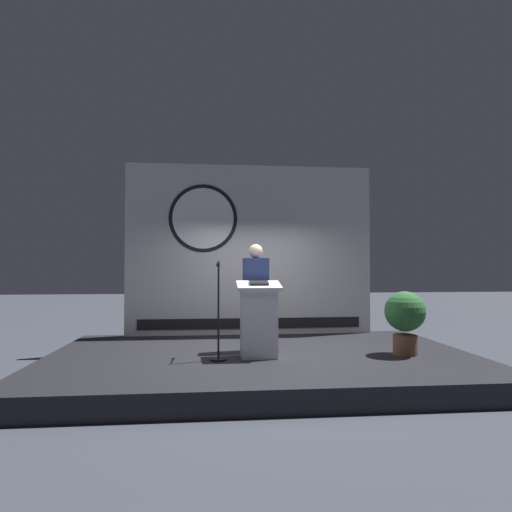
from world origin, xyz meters
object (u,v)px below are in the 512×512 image
at_px(podium, 259,320).
at_px(potted_plant, 405,316).
at_px(microphone_stand, 218,325).
at_px(speaker_person, 256,296).

distance_m(podium, potted_plant, 2.21).
bearing_deg(podium, microphone_stand, -170.41).
xyz_separation_m(podium, microphone_stand, (-0.59, -0.10, -0.06)).
distance_m(microphone_stand, potted_plant, 2.80).
relative_size(podium, speaker_person, 0.67).
bearing_deg(microphone_stand, potted_plant, 1.21).
height_order(speaker_person, potted_plant, speaker_person).
bearing_deg(microphone_stand, podium, 9.59).
relative_size(podium, potted_plant, 1.17).
height_order(podium, microphone_stand, microphone_stand).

